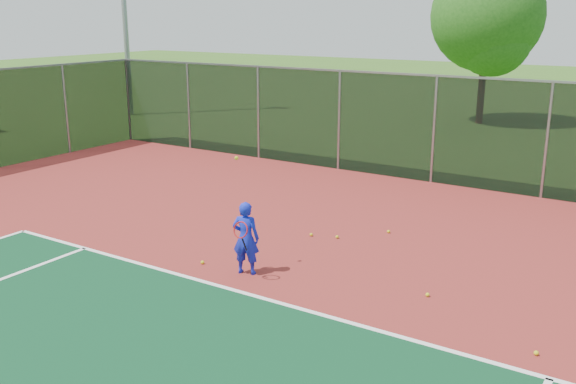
# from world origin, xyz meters

# --- Properties ---
(court_apron) EXTENTS (30.00, 20.00, 0.02)m
(court_apron) POSITION_xyz_m (0.00, 2.00, 0.01)
(court_apron) COLOR maroon
(court_apron) RESTS_ON ground
(fence_back) EXTENTS (30.00, 0.06, 3.03)m
(fence_back) POSITION_xyz_m (0.00, 12.00, 1.56)
(fence_back) COLOR black
(fence_back) RESTS_ON court_apron
(tennis_player) EXTENTS (0.59, 0.65, 2.16)m
(tennis_player) POSITION_xyz_m (-3.46, 3.75, 0.71)
(tennis_player) COLOR #1522C6
(tennis_player) RESTS_ON court_apron
(practice_ball_0) EXTENTS (0.07, 0.07, 0.07)m
(practice_ball_0) POSITION_xyz_m (-3.50, 6.15, 0.06)
(practice_ball_0) COLOR gold
(practice_ball_0) RESTS_ON court_apron
(practice_ball_1) EXTENTS (0.07, 0.07, 0.07)m
(practice_ball_1) POSITION_xyz_m (-2.96, 6.33, 0.06)
(practice_ball_1) COLOR gold
(practice_ball_1) RESTS_ON court_apron
(practice_ball_2) EXTENTS (0.07, 0.07, 0.07)m
(practice_ball_2) POSITION_xyz_m (1.71, 3.55, 0.06)
(practice_ball_2) COLOR gold
(practice_ball_2) RESTS_ON court_apron
(practice_ball_3) EXTENTS (0.07, 0.07, 0.07)m
(practice_ball_3) POSITION_xyz_m (-2.18, 7.25, 0.06)
(practice_ball_3) COLOR gold
(practice_ball_3) RESTS_ON court_apron
(practice_ball_4) EXTENTS (0.07, 0.07, 0.07)m
(practice_ball_4) POSITION_xyz_m (-4.44, 3.65, 0.06)
(practice_ball_4) COLOR gold
(practice_ball_4) RESTS_ON court_apron
(practice_ball_6) EXTENTS (0.07, 0.07, 0.07)m
(practice_ball_6) POSITION_xyz_m (-0.28, 4.57, 0.06)
(practice_ball_6) COLOR gold
(practice_ball_6) RESTS_ON court_apron
(tree_back_left) EXTENTS (4.74, 4.74, 6.96)m
(tree_back_left) POSITION_xyz_m (-4.85, 23.04, 4.37)
(tree_back_left) COLOR #3B2315
(tree_back_left) RESTS_ON ground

